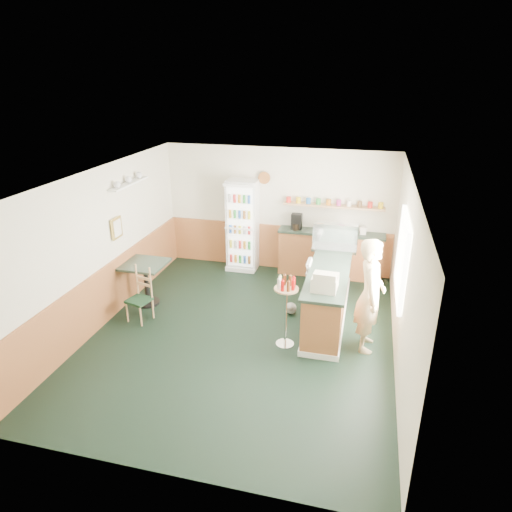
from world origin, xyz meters
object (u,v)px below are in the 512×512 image
(display_case, at_px, (335,238))
(cafe_table, at_px, (146,275))
(condiment_stand, at_px, (286,301))
(cafe_chair, at_px, (140,292))
(shopkeeper, at_px, (370,295))
(drinks_fridge, at_px, (242,226))
(cash_register, at_px, (325,283))

(display_case, relative_size, cafe_table, 0.99)
(condiment_stand, xyz_separation_m, cafe_chair, (-2.67, 0.23, -0.28))
(shopkeeper, bearing_deg, drinks_fridge, 45.42)
(cash_register, relative_size, cafe_table, 0.48)
(display_case, bearing_deg, cafe_table, -161.39)
(display_case, relative_size, cash_register, 2.05)
(cash_register, relative_size, shopkeeper, 0.22)
(condiment_stand, bearing_deg, cafe_table, 164.90)
(cash_register, bearing_deg, cafe_chair, -178.82)
(cash_register, height_order, cafe_table, cash_register)
(display_case, relative_size, cafe_chair, 0.84)
(shopkeeper, bearing_deg, display_case, 21.47)
(display_case, bearing_deg, condiment_stand, -106.85)
(cash_register, bearing_deg, display_case, 92.62)
(cafe_chair, bearing_deg, drinks_fridge, 80.62)
(cash_register, bearing_deg, drinks_fridge, 130.23)
(shopkeeper, distance_m, cafe_table, 4.14)
(cash_register, height_order, cafe_chair, cash_register)
(drinks_fridge, distance_m, display_case, 2.31)
(condiment_stand, height_order, cafe_chair, condiment_stand)
(cafe_chair, bearing_deg, cafe_table, 120.89)
(display_case, height_order, cash_register, display_case)
(cafe_chair, bearing_deg, cash_register, 12.92)
(display_case, xyz_separation_m, cafe_chair, (-3.24, -1.67, -0.72))
(shopkeeper, bearing_deg, cafe_table, 81.46)
(drinks_fridge, height_order, condiment_stand, drinks_fridge)
(condiment_stand, bearing_deg, drinks_fridge, 117.82)
(drinks_fridge, xyz_separation_m, shopkeeper, (2.79, -2.60, -0.08))
(cash_register, distance_m, cafe_table, 3.49)
(drinks_fridge, height_order, cash_register, drinks_fridge)
(cafe_table, xyz_separation_m, cafe_chair, (0.16, -0.53, -0.07))
(display_case, height_order, cafe_chair, display_case)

